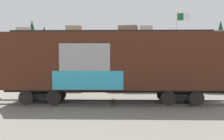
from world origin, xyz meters
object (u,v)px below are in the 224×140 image
object	(u,v)px
freight_car	(111,62)
parked_car_silver	(131,80)
parked_car_tan	(64,80)
parked_car_black	(208,82)
flagpole	(179,37)

from	to	relation	value
freight_car	parked_car_silver	world-z (taller)	freight_car
parked_car_tan	parked_car_silver	distance (m)	6.07
parked_car_black	freight_car	bearing A→B (deg)	-145.34
flagpole	parked_car_silver	xyz separation A→B (m)	(-5.71, -6.68, -4.46)
parked_car_silver	parked_car_black	world-z (taller)	parked_car_silver
parked_car_silver	parked_car_black	distance (m)	6.65
freight_car	flagpole	world-z (taller)	flagpole
flagpole	parked_car_tan	size ratio (longest dim) A/B	1.85
parked_car_tan	parked_car_silver	size ratio (longest dim) A/B	0.92
parked_car_black	parked_car_silver	bearing A→B (deg)	178.68
freight_car	parked_car_silver	xyz separation A→B (m)	(1.44, 5.75, -1.69)
flagpole	parked_car_silver	size ratio (longest dim) A/B	1.70
flagpole	parked_car_black	world-z (taller)	flagpole
freight_car	parked_car_black	distance (m)	9.99
freight_car	parked_car_silver	distance (m)	6.16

